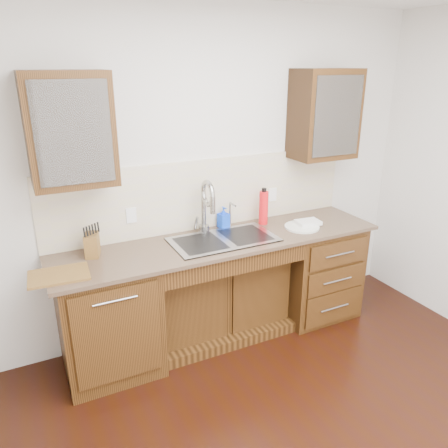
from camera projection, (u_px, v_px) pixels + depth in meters
name	position (u px, v px, depth m)	size (l,w,h in m)	color
wall_back	(203.00, 176.00, 3.67)	(4.00, 0.10, 2.70)	silver
base_cabinet_left	(109.00, 317.00, 3.28)	(0.70, 0.62, 0.88)	#593014
base_cabinet_center	(217.00, 295.00, 3.78)	(1.20, 0.44, 0.70)	#593014
base_cabinet_right	(313.00, 268.00, 4.07)	(0.70, 0.62, 0.88)	#593014
countertop	(223.00, 241.00, 3.51)	(2.70, 0.65, 0.03)	#84705B
backsplash	(206.00, 194.00, 3.66)	(2.70, 0.02, 0.59)	beige
sink	(223.00, 250.00, 3.52)	(0.84, 0.46, 0.19)	#9E9EA5
faucet	(204.00, 209.00, 3.59)	(0.04, 0.04, 0.40)	#999993
filter_tap	(230.00, 214.00, 3.72)	(0.02, 0.02, 0.24)	#999993
upper_cabinet_left	(70.00, 130.00, 2.88)	(0.55, 0.34, 0.75)	#593014
upper_cabinet_right	(324.00, 114.00, 3.75)	(0.55, 0.34, 0.75)	#593014
outlet_left	(131.00, 215.00, 3.41)	(0.08, 0.01, 0.12)	white
outlet_right	(272.00, 195.00, 3.95)	(0.08, 0.01, 0.12)	white
soap_bottle	(224.00, 217.00, 3.73)	(0.08, 0.08, 0.18)	blue
water_bottle	(264.00, 208.00, 3.80)	(0.08, 0.08, 0.29)	red
plate	(302.00, 227.00, 3.75)	(0.30, 0.30, 0.02)	silver
dish_towel	(308.00, 222.00, 3.79)	(0.20, 0.15, 0.03)	white
knife_block	(92.00, 245.00, 3.18)	(0.09, 0.15, 0.17)	#8F6440
cutting_board	(59.00, 275.00, 2.89)	(0.39, 0.27, 0.02)	brown
cup_left_a	(61.00, 139.00, 2.88)	(0.11, 0.11, 0.09)	white
cup_left_b	(88.00, 138.00, 2.95)	(0.09, 0.09, 0.08)	white
cup_right_a	(313.00, 121.00, 3.72)	(0.13, 0.13, 0.11)	white
cup_right_b	(333.00, 120.00, 3.81)	(0.11, 0.11, 0.10)	white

